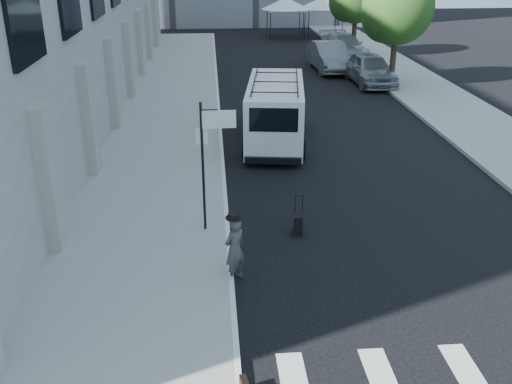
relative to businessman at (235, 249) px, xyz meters
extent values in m
plane|color=black|center=(1.90, -0.83, -0.80)|extent=(120.00, 120.00, 0.00)
cube|color=gray|center=(-2.35, 15.17, -0.72)|extent=(4.50, 48.00, 0.15)
cube|color=gray|center=(10.90, 19.17, -0.72)|extent=(4.00, 56.00, 0.15)
cylinder|color=black|center=(-0.70, 2.37, 1.10)|extent=(0.07, 0.07, 3.50)
cube|color=white|center=(-0.70, 2.39, 1.95)|extent=(0.30, 0.03, 0.42)
cube|color=white|center=(-0.25, 2.37, 2.40)|extent=(0.85, 0.06, 0.45)
cylinder|color=black|center=(9.50, 19.17, 0.60)|extent=(0.32, 0.32, 2.80)
sphere|color=#224817|center=(9.50, 19.17, 3.33)|extent=(3.80, 3.80, 3.80)
sphere|color=#224817|center=(9.10, 19.77, 2.76)|extent=(2.66, 2.66, 2.66)
cylinder|color=black|center=(9.50, 28.17, 0.60)|extent=(0.32, 0.32, 2.80)
sphere|color=#224817|center=(9.10, 28.77, 2.76)|extent=(2.66, 2.66, 2.66)
cylinder|color=black|center=(4.50, 35.77, 0.30)|extent=(0.06, 0.06, 2.20)
cylinder|color=black|center=(7.30, 35.77, 0.30)|extent=(0.06, 0.06, 2.20)
cylinder|color=black|center=(4.50, 38.57, 0.30)|extent=(0.06, 0.06, 2.20)
cylinder|color=black|center=(7.30, 38.57, 0.30)|extent=(0.06, 0.06, 2.20)
cube|color=white|center=(5.90, 37.17, 1.45)|extent=(3.00, 3.00, 0.12)
cone|color=white|center=(5.90, 37.17, 1.95)|extent=(4.00, 4.00, 0.90)
cylinder|color=black|center=(7.70, 36.27, 0.30)|extent=(0.06, 0.06, 2.20)
cylinder|color=black|center=(10.50, 36.27, 0.30)|extent=(0.06, 0.06, 2.20)
cylinder|color=black|center=(7.70, 39.07, 0.30)|extent=(0.06, 0.06, 2.20)
cylinder|color=black|center=(10.50, 39.07, 0.30)|extent=(0.06, 0.06, 2.20)
cube|color=white|center=(9.10, 37.67, 1.45)|extent=(3.00, 3.00, 0.12)
cone|color=white|center=(9.10, 37.67, 1.95)|extent=(4.00, 4.00, 0.90)
imported|color=#403F42|center=(0.00, 0.00, 0.00)|extent=(0.69, 0.67, 1.60)
cube|color=black|center=(1.81, 2.17, -0.52)|extent=(0.30, 0.42, 0.56)
cylinder|color=black|center=(1.74, 2.36, 0.00)|extent=(0.02, 0.02, 0.53)
cylinder|color=black|center=(1.93, 2.33, 0.00)|extent=(0.02, 0.02, 0.53)
cube|color=black|center=(1.83, 2.34, 0.26)|extent=(0.21, 0.06, 0.03)
cube|color=white|center=(2.02, 9.84, 0.49)|extent=(2.80, 5.84, 2.18)
cube|color=white|center=(2.43, 12.88, -0.02)|extent=(2.08, 1.19, 1.14)
cube|color=black|center=(1.65, 7.08, 0.97)|extent=(1.66, 0.30, 0.83)
cylinder|color=black|center=(1.30, 11.93, -0.40)|extent=(0.39, 0.82, 0.79)
cylinder|color=black|center=(3.26, 11.66, -0.40)|extent=(0.39, 0.82, 0.79)
cylinder|color=black|center=(0.79, 8.12, -0.40)|extent=(0.39, 0.82, 0.79)
cylinder|color=black|center=(2.75, 7.85, -0.40)|extent=(0.39, 0.82, 0.79)
imported|color=gray|center=(8.42, 19.72, 0.06)|extent=(2.25, 5.11, 1.71)
imported|color=slate|center=(6.90, 23.56, 0.06)|extent=(2.01, 5.26, 1.71)
imported|color=#989C9F|center=(8.70, 27.60, 0.01)|extent=(2.86, 5.78, 1.61)
camera|label=1|loc=(-0.42, -11.45, 6.43)|focal=40.00mm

